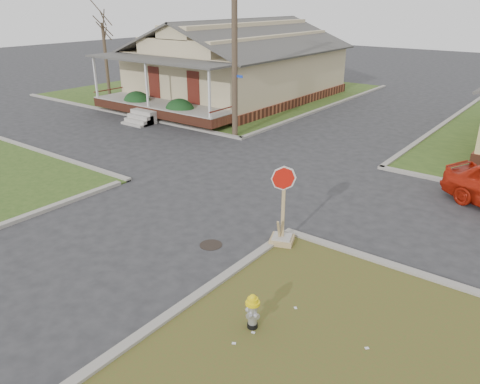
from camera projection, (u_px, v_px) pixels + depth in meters
The scene contains 11 objects.
ground at pixel (168, 219), 14.78m from camera, with size 120.00×120.00×0.00m, color #28282A.
verge_far_left at pixel (216, 91), 35.29m from camera, with size 19.00×19.00×0.05m, color #304A1A.
curbs at pixel (259, 175), 18.46m from camera, with size 80.00×40.00×0.12m, color gray, non-canonical shape.
manhole at pixel (211, 245), 13.18m from camera, with size 0.64×0.64×0.01m, color black.
corner_house at pixel (237, 65), 31.78m from camera, with size 10.10×15.50×5.30m.
utility_pole at pixel (235, 40), 21.90m from camera, with size 1.80×0.28×9.00m.
tree_far_left at pixel (106, 60), 32.71m from camera, with size 0.22×0.22×4.90m, color #463728.
fire_hydrant at pixel (253, 310), 9.64m from camera, with size 0.30×0.30×0.81m.
stop_sign at pixel (282, 227), 13.03m from camera, with size 0.65×0.64×2.29m.
hedge_left at pixel (137, 103), 27.95m from camera, with size 1.63×1.33×1.24m, color #143718.
hedge_right at pixel (180, 111), 25.95m from camera, with size 1.61×1.32×1.23m, color #143718.
Camera 1 is at (9.86, -9.27, 6.41)m, focal length 35.00 mm.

